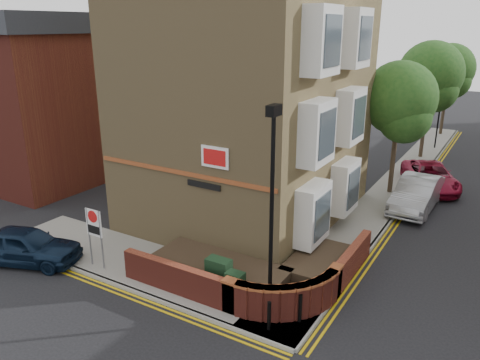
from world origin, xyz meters
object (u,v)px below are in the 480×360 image
Objects in this scene: zone_sign at (94,228)px; navy_hatchback at (25,246)px; lamppost at (272,213)px; utility_cabinet_large at (219,276)px; silver_car_near at (417,194)px.

navy_hatchback is (-2.65, -1.00, -0.95)m from zone_sign.
lamppost is 5.25× the size of utility_cabinet_large.
lamppost is 11.74m from silver_car_near.
zone_sign is 14.77m from silver_car_near.
silver_car_near is at bearing -61.76° from navy_hatchback.
silver_car_near is (8.60, 11.98, -0.87)m from zone_sign.
zone_sign reaches higher than silver_car_near.
lamppost is at bearing -3.01° from utility_cabinet_large.
silver_car_near reaches higher than navy_hatchback.
utility_cabinet_large is at bearing -107.46° from silver_car_near.
lamppost is 1.56× the size of navy_hatchback.
utility_cabinet_large is 4.86m from zone_sign.
lamppost is 6.85m from zone_sign.
lamppost is 1.33× the size of silver_car_near.
utility_cabinet_large is 0.30× the size of navy_hatchback.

